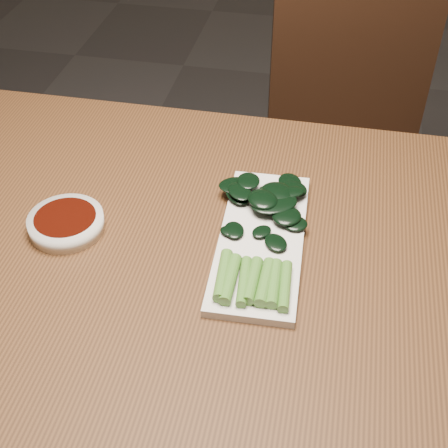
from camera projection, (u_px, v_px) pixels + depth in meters
table at (197, 281)px, 1.01m from camera, size 1.40×0.80×0.75m
chair_far at (348, 156)px, 1.60m from camera, size 0.47×0.47×0.89m
sauce_bowl at (66, 223)px, 0.99m from camera, size 0.12×0.12×0.03m
serving_plate at (261, 240)px, 0.97m from camera, size 0.14×0.33×0.01m
gai_lan at (263, 228)px, 0.96m from camera, size 0.16×0.32×0.03m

